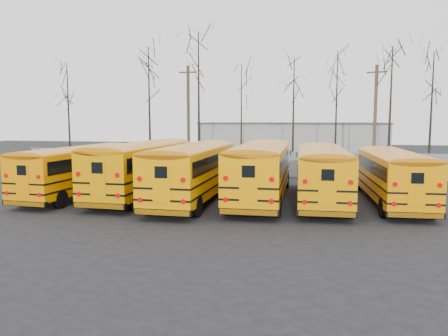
% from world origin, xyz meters
% --- Properties ---
extents(ground, '(120.00, 120.00, 0.00)m').
position_xyz_m(ground, '(0.00, 0.00, 0.00)').
color(ground, black).
rests_on(ground, ground).
extents(fence, '(40.00, 0.04, 2.00)m').
position_xyz_m(fence, '(0.00, 12.00, 1.00)').
color(fence, gray).
rests_on(fence, ground).
extents(distant_building, '(22.00, 8.00, 4.00)m').
position_xyz_m(distant_building, '(2.00, 32.00, 2.00)').
color(distant_building, '#ABABA6').
rests_on(distant_building, ground).
extents(bus_a, '(3.08, 10.84, 3.00)m').
position_xyz_m(bus_a, '(-8.84, 0.70, 1.76)').
color(bus_a, black).
rests_on(bus_a, ground).
extents(bus_b, '(3.02, 11.81, 3.28)m').
position_xyz_m(bus_b, '(-5.03, 1.23, 1.92)').
color(bus_b, black).
rests_on(bus_b, ground).
extents(bus_c, '(2.73, 11.61, 3.24)m').
position_xyz_m(bus_c, '(-1.75, 0.39, 1.90)').
color(bus_c, black).
rests_on(bus_c, ground).
extents(bus_d, '(2.90, 11.78, 3.28)m').
position_xyz_m(bus_d, '(1.82, 1.26, 1.92)').
color(bus_d, black).
rests_on(bus_d, ground).
extents(bus_e, '(2.92, 11.20, 3.11)m').
position_xyz_m(bus_e, '(5.12, 1.43, 1.82)').
color(bus_e, black).
rests_on(bus_e, ground).
extents(bus_f, '(2.93, 10.62, 2.94)m').
position_xyz_m(bus_f, '(8.77, 1.76, 1.72)').
color(bus_f, black).
rests_on(bus_f, ground).
extents(utility_pole_left, '(1.73, 0.30, 9.71)m').
position_xyz_m(utility_pole_left, '(-7.48, 18.94, 4.99)').
color(utility_pole_left, '#473728').
rests_on(utility_pole_left, ground).
extents(utility_pole_right, '(1.55, 0.59, 8.96)m').
position_xyz_m(utility_pole_right, '(9.56, 15.56, 4.60)').
color(utility_pole_right, brown).
rests_on(utility_pole_right, ground).
extents(tree_0, '(0.26, 0.26, 9.65)m').
position_xyz_m(tree_0, '(-18.19, 15.26, 4.83)').
color(tree_0, black).
rests_on(tree_0, ground).
extents(tree_1, '(0.26, 0.26, 11.30)m').
position_xyz_m(tree_1, '(-10.83, 17.21, 5.65)').
color(tree_1, black).
rests_on(tree_1, ground).
extents(tree_2, '(0.26, 0.26, 11.97)m').
position_xyz_m(tree_2, '(-5.30, 14.80, 5.98)').
color(tree_2, black).
rests_on(tree_2, ground).
extents(tree_3, '(0.26, 0.26, 9.58)m').
position_xyz_m(tree_3, '(-2.03, 17.85, 4.79)').
color(tree_3, black).
rests_on(tree_3, ground).
extents(tree_4, '(0.26, 0.26, 9.52)m').
position_xyz_m(tree_4, '(2.92, 14.52, 4.76)').
color(tree_4, black).
rests_on(tree_4, ground).
extents(tree_5, '(0.26, 0.26, 10.42)m').
position_xyz_m(tree_5, '(6.50, 17.08, 5.21)').
color(tree_5, black).
rests_on(tree_5, ground).
extents(tree_6, '(0.26, 0.26, 10.14)m').
position_xyz_m(tree_6, '(10.43, 13.74, 5.07)').
color(tree_6, black).
rests_on(tree_6, ground).
extents(tree_7, '(0.26, 0.26, 9.60)m').
position_xyz_m(tree_7, '(13.47, 13.95, 4.80)').
color(tree_7, black).
rests_on(tree_7, ground).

